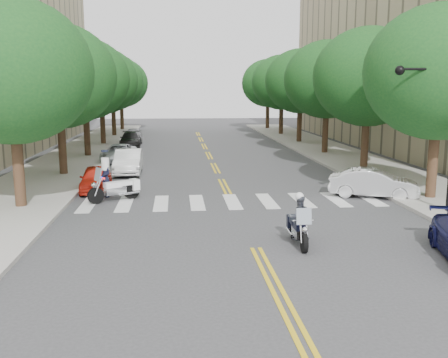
{
  "coord_description": "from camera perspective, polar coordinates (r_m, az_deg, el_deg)",
  "views": [
    {
      "loc": [
        -2.41,
        -14.68,
        4.87
      ],
      "look_at": [
        -0.51,
        4.97,
        1.3
      ],
      "focal_mm": 40.0,
      "sensor_mm": 36.0,
      "label": 1
    }
  ],
  "objects": [
    {
      "name": "tree_l_1",
      "position": [
        29.4,
        -18.42,
        11.07
      ],
      "size": [
        6.4,
        6.4,
        8.45
      ],
      "color": "#382316",
      "rests_on": "ground"
    },
    {
      "name": "tree_l_5",
      "position": [
        61.02,
        -11.72,
        10.68
      ],
      "size": [
        6.4,
        6.4,
        8.45
      ],
      "color": "#382316",
      "rests_on": "ground"
    },
    {
      "name": "tree_r_2",
      "position": [
        38.36,
        11.7,
        11.06
      ],
      "size": [
        6.4,
        6.4,
        8.45
      ],
      "color": "#382316",
      "rests_on": "ground"
    },
    {
      "name": "motorcycle_parked",
      "position": [
        22.48,
        -11.97,
        -1.08
      ],
      "size": [
        2.18,
        1.51,
        1.56
      ],
      "rotation": [
        0.0,
        0.0,
        2.13
      ],
      "color": "black",
      "rests_on": "ground"
    },
    {
      "name": "tree_r_5",
      "position": [
        61.71,
        5.05,
        10.85
      ],
      "size": [
        6.4,
        6.4,
        8.45
      ],
      "color": "#382316",
      "rests_on": "ground"
    },
    {
      "name": "parked_car_a",
      "position": [
        24.86,
        -14.43,
        0.05
      ],
      "size": [
        1.73,
        3.67,
        1.21
      ],
      "primitive_type": "imported",
      "rotation": [
        0.0,
        0.0,
        0.09
      ],
      "color": "red",
      "rests_on": "ground"
    },
    {
      "name": "parked_car_e",
      "position": [
        47.0,
        -10.27,
        4.95
      ],
      "size": [
        1.79,
        3.98,
        1.33
      ],
      "primitive_type": "imported",
      "rotation": [
        0.0,
        0.0,
        0.06
      ],
      "color": "gray",
      "rests_on": "ground"
    },
    {
      "name": "tree_r_4",
      "position": [
        53.87,
        6.62,
        10.91
      ],
      "size": [
        6.4,
        6.4,
        8.45
      ],
      "color": "#382316",
      "rests_on": "ground"
    },
    {
      "name": "ground",
      "position": [
        15.66,
        3.65,
        -7.9
      ],
      "size": [
        140.0,
        140.0,
        0.0
      ],
      "primitive_type": "plane",
      "color": "#38383A",
      "rests_on": "ground"
    },
    {
      "name": "parked_car_b",
      "position": [
        29.61,
        -10.87,
        1.97
      ],
      "size": [
        1.54,
        4.27,
        1.4
      ],
      "primitive_type": "imported",
      "rotation": [
        0.0,
        0.0,
        0.01
      ],
      "color": "white",
      "rests_on": "ground"
    },
    {
      "name": "parked_car_d",
      "position": [
        43.57,
        -10.64,
        4.47
      ],
      "size": [
        1.93,
        4.33,
        1.23
      ],
      "primitive_type": "imported",
      "rotation": [
        0.0,
        0.0,
        0.05
      ],
      "color": "black",
      "rests_on": "ground"
    },
    {
      "name": "convertible",
      "position": [
        23.68,
        16.69,
        -0.45
      ],
      "size": [
        4.18,
        2.76,
        1.3
      ],
      "primitive_type": "imported",
      "rotation": [
        0.0,
        0.0,
        1.19
      ],
      "color": "silver",
      "rests_on": "ground"
    },
    {
      "name": "tree_l_2",
      "position": [
        37.24,
        -15.68,
        10.93
      ],
      "size": [
        6.4,
        6.4,
        8.45
      ],
      "color": "#382316",
      "rests_on": "ground"
    },
    {
      "name": "tree_r_3",
      "position": [
        46.07,
        8.74,
        10.98
      ],
      "size": [
        6.4,
        6.4,
        8.45
      ],
      "color": "#382316",
      "rests_on": "ground"
    },
    {
      "name": "tree_l_0",
      "position": [
        21.66,
        -23.14,
        11.25
      ],
      "size": [
        6.4,
        6.4,
        8.45
      ],
      "color": "#382316",
      "rests_on": "ground"
    },
    {
      "name": "tree_r_0",
      "position": [
        23.54,
        23.4,
        11.09
      ],
      "size": [
        6.4,
        6.4,
        8.45
      ],
      "color": "#382316",
      "rests_on": "ground"
    },
    {
      "name": "parked_car_c",
      "position": [
        34.67,
        -11.92,
        2.93
      ],
      "size": [
        2.31,
        4.36,
        1.17
      ],
      "primitive_type": "imported",
      "rotation": [
        0.0,
        0.0,
        -0.09
      ],
      "color": "silver",
      "rests_on": "ground"
    },
    {
      "name": "motorcycle_police",
      "position": [
        15.97,
        8.51,
        -4.79
      ],
      "size": [
        0.72,
        2.1,
        1.7
      ],
      "rotation": [
        0.0,
        0.0,
        3.12
      ],
      "color": "black",
      "rests_on": "ground"
    },
    {
      "name": "tree_r_1",
      "position": [
        30.8,
        16.14,
        11.13
      ],
      "size": [
        6.4,
        6.4,
        8.45
      ],
      "color": "#382316",
      "rests_on": "ground"
    },
    {
      "name": "sidewalk_left",
      "position": [
        37.67,
        -16.33,
        2.52
      ],
      "size": [
        5.0,
        60.0,
        0.15
      ],
      "primitive_type": "cube",
      "color": "#9E9991",
      "rests_on": "ground"
    },
    {
      "name": "tree_l_3",
      "position": [
        45.14,
        -13.9,
        10.83
      ],
      "size": [
        6.4,
        6.4,
        8.45
      ],
      "color": "#382316",
      "rests_on": "ground"
    },
    {
      "name": "tree_l_4",
      "position": [
        53.07,
        -12.65,
        10.75
      ],
      "size": [
        6.4,
        6.4,
        8.45
      ],
      "color": "#382316",
      "rests_on": "ground"
    },
    {
      "name": "traffic_signal_pole",
      "position": [
        20.84,
        23.72,
        6.23
      ],
      "size": [
        2.82,
        0.42,
        6.0
      ],
      "color": "black",
      "rests_on": "ground"
    },
    {
      "name": "sidewalk_right",
      "position": [
        38.87,
        12.4,
        2.92
      ],
      "size": [
        5.0,
        60.0,
        0.15
      ],
      "primitive_type": "cube",
      "color": "#9E9991",
      "rests_on": "ground"
    },
    {
      "name": "officer_standing",
      "position": [
        23.32,
        -13.36,
        0.09
      ],
      "size": [
        0.71,
        0.76,
        1.74
      ],
      "primitive_type": "imported",
      "rotation": [
        0.0,
        0.0,
        -0.95
      ],
      "color": "black",
      "rests_on": "ground"
    }
  ]
}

